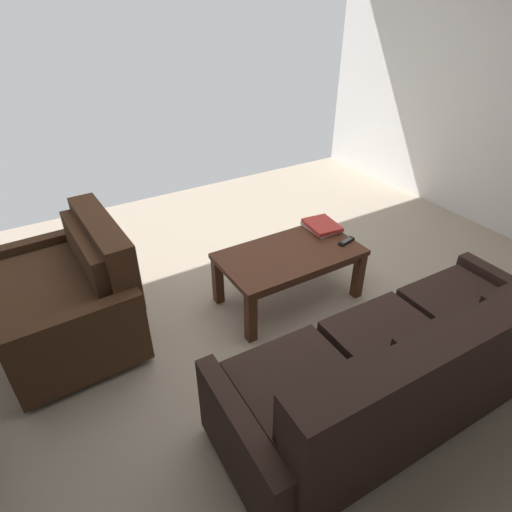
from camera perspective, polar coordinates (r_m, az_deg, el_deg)
name	(u,v)px	position (r m, az deg, el deg)	size (l,w,h in m)	color
ground_plane	(277,302)	(3.41, 2.82, -6.26)	(5.27, 4.88, 0.01)	tan
sofa_main	(405,369)	(2.53, 19.63, -14.27)	(2.10, 0.84, 0.87)	black
loveseat_near	(71,294)	(3.16, -23.80, -4.79)	(0.88, 1.15, 0.86)	black
coffee_table	(290,260)	(3.23, 4.60, -0.50)	(1.09, 0.60, 0.44)	#4C2819
book_stack	(322,226)	(3.53, 8.91, 4.06)	(0.26, 0.32, 0.05)	silver
tv_remote	(346,241)	(3.38, 12.18, 1.96)	(0.17, 0.08, 0.02)	black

